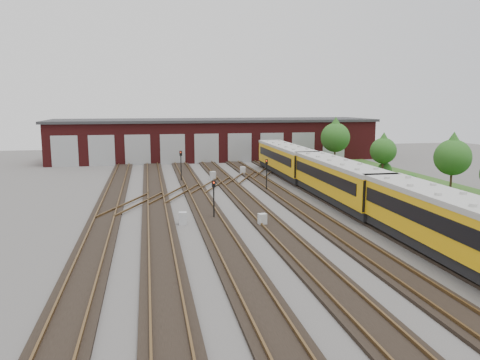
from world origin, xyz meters
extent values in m
plane|color=#423F3D|center=(0.00, 0.00, 0.00)|extent=(120.00, 120.00, 0.00)
cube|color=black|center=(-14.00, 0.00, 0.09)|extent=(2.40, 70.00, 0.18)
cube|color=brown|center=(-14.72, 0.00, 0.26)|extent=(0.10, 70.00, 0.15)
cube|color=brown|center=(-13.28, 0.00, 0.26)|extent=(0.10, 70.00, 0.15)
cube|color=black|center=(-10.00, 0.00, 0.09)|extent=(2.40, 70.00, 0.18)
cube|color=brown|center=(-10.72, 0.00, 0.26)|extent=(0.10, 70.00, 0.15)
cube|color=brown|center=(-9.28, 0.00, 0.26)|extent=(0.10, 70.00, 0.15)
cube|color=black|center=(-6.00, 0.00, 0.09)|extent=(2.40, 70.00, 0.18)
cube|color=brown|center=(-6.72, 0.00, 0.26)|extent=(0.10, 70.00, 0.15)
cube|color=brown|center=(-5.28, 0.00, 0.26)|extent=(0.10, 70.00, 0.15)
cube|color=black|center=(-2.00, 0.00, 0.09)|extent=(2.40, 70.00, 0.18)
cube|color=brown|center=(-2.72, 0.00, 0.26)|extent=(0.10, 70.00, 0.15)
cube|color=brown|center=(-1.28, 0.00, 0.26)|extent=(0.10, 70.00, 0.15)
cube|color=black|center=(2.00, 0.00, 0.09)|extent=(2.40, 70.00, 0.18)
cube|color=brown|center=(1.28, 0.00, 0.26)|extent=(0.10, 70.00, 0.15)
cube|color=brown|center=(2.72, 0.00, 0.26)|extent=(0.10, 70.00, 0.15)
cube|color=black|center=(6.00, 0.00, 0.09)|extent=(2.40, 70.00, 0.18)
cube|color=brown|center=(5.28, 0.00, 0.26)|extent=(0.10, 70.00, 0.15)
cube|color=brown|center=(6.72, 0.00, 0.26)|extent=(0.10, 70.00, 0.15)
cube|color=black|center=(10.00, 0.00, 0.09)|extent=(2.40, 70.00, 0.18)
cube|color=brown|center=(9.28, 0.00, 0.26)|extent=(0.10, 70.00, 0.15)
cube|color=brown|center=(10.72, 0.00, 0.26)|extent=(0.10, 70.00, 0.15)
cube|color=black|center=(14.00, 0.00, 0.09)|extent=(2.40, 70.00, 0.18)
cube|color=brown|center=(13.28, 0.00, 0.26)|extent=(0.10, 70.00, 0.15)
cube|color=brown|center=(14.72, 0.00, 0.26)|extent=(0.10, 70.00, 0.15)
cube|color=brown|center=(-8.00, 10.00, 0.26)|extent=(5.40, 9.62, 0.15)
cube|color=brown|center=(-4.00, 14.00, 0.26)|extent=(5.40, 9.62, 0.15)
cube|color=brown|center=(0.00, 18.00, 0.26)|extent=(5.40, 9.62, 0.15)
cube|color=brown|center=(-12.00, 6.00, 0.26)|extent=(5.40, 9.62, 0.15)
cube|color=brown|center=(4.00, 22.00, 0.26)|extent=(5.40, 9.62, 0.15)
cube|color=#4E1314|center=(0.00, 40.00, 3.00)|extent=(50.00, 12.00, 6.00)
cube|color=#2D2D30|center=(0.00, 40.00, 6.15)|extent=(51.00, 12.50, 0.40)
cube|color=#999C9E|center=(-22.00, 33.98, 2.20)|extent=(3.60, 0.12, 4.40)
cube|color=#999C9E|center=(-17.00, 33.98, 2.20)|extent=(3.60, 0.12, 4.40)
cube|color=#999C9E|center=(-12.00, 33.98, 2.20)|extent=(3.60, 0.12, 4.40)
cube|color=#999C9E|center=(-7.00, 33.98, 2.20)|extent=(3.60, 0.12, 4.40)
cube|color=#999C9E|center=(-2.00, 33.98, 2.20)|extent=(3.60, 0.12, 4.40)
cube|color=#999C9E|center=(3.00, 33.98, 2.20)|extent=(3.60, 0.12, 4.40)
cube|color=#999C9E|center=(8.00, 33.98, 2.20)|extent=(3.60, 0.12, 4.40)
cube|color=#999C9E|center=(13.00, 33.98, 2.20)|extent=(3.60, 0.12, 4.40)
cube|color=#999C9E|center=(18.00, 33.98, 2.20)|extent=(3.60, 0.12, 4.40)
cube|color=#224818|center=(19.00, 10.00, 0.03)|extent=(8.00, 55.00, 0.05)
cube|color=black|center=(6.00, -11.84, 0.66)|extent=(2.81, 16.77, 0.67)
cube|color=yellow|center=(6.00, -11.84, 2.23)|extent=(3.15, 16.77, 2.45)
cube|color=#B3B2AE|center=(6.00, -11.84, 3.62)|extent=(3.26, 16.77, 0.33)
cube|color=black|center=(4.53, -11.82, 2.50)|extent=(0.29, 14.72, 0.95)
cube|color=black|center=(7.47, -11.86, 2.50)|extent=(0.29, 14.72, 0.95)
cube|color=black|center=(6.00, 4.16, 0.66)|extent=(2.81, 16.77, 0.67)
cube|color=yellow|center=(6.00, 4.16, 2.23)|extent=(3.15, 16.77, 2.45)
cube|color=#B3B2AE|center=(6.00, 4.16, 3.62)|extent=(3.26, 16.77, 0.33)
cube|color=black|center=(4.53, 4.18, 2.50)|extent=(0.29, 14.72, 0.95)
cube|color=black|center=(7.47, 4.14, 2.50)|extent=(0.29, 14.72, 0.95)
cube|color=black|center=(6.00, 20.16, 0.66)|extent=(2.81, 16.77, 0.67)
cube|color=yellow|center=(6.00, 20.16, 2.23)|extent=(3.15, 16.77, 2.45)
cube|color=#B3B2AE|center=(6.00, 20.16, 3.62)|extent=(3.26, 16.77, 0.33)
cube|color=black|center=(4.53, 20.18, 2.50)|extent=(0.29, 14.72, 0.95)
cube|color=black|center=(7.47, 20.14, 2.50)|extent=(0.29, 14.72, 0.95)
cylinder|color=black|center=(-5.74, 0.11, 1.26)|extent=(0.11, 0.11, 2.51)
cube|color=black|center=(-5.74, 0.11, 2.78)|extent=(0.27, 0.17, 0.53)
sphere|color=red|center=(-5.74, 0.00, 2.89)|extent=(0.13, 0.13, 0.13)
cylinder|color=black|center=(-6.94, 18.07, 1.50)|extent=(0.11, 0.11, 2.99)
cube|color=black|center=(-6.94, 18.07, 3.27)|extent=(0.32, 0.24, 0.56)
sphere|color=red|center=(-6.94, 17.95, 3.38)|extent=(0.14, 0.14, 0.14)
cylinder|color=black|center=(4.91, 15.65, 1.20)|extent=(0.09, 0.09, 2.40)
cube|color=black|center=(4.91, 15.65, 2.63)|extent=(0.26, 0.19, 0.47)
sphere|color=red|center=(4.91, 15.56, 2.72)|extent=(0.11, 0.11, 0.11)
cylinder|color=black|center=(1.17, 10.73, 1.38)|extent=(0.10, 0.10, 2.76)
cube|color=black|center=(1.17, 10.73, 3.01)|extent=(0.29, 0.23, 0.50)
sphere|color=red|center=(1.17, 10.63, 3.11)|extent=(0.12, 0.12, 0.12)
cube|color=#B3B5B9|center=(-8.22, -1.07, 0.48)|extent=(0.60, 0.51, 0.95)
cube|color=#B3B5B9|center=(-3.24, 18.65, 0.50)|extent=(0.71, 0.63, 1.01)
cube|color=#B3B5B9|center=(-2.58, -2.67, 0.47)|extent=(0.65, 0.58, 0.95)
cube|color=#B3B5B9|center=(1.00, 21.87, 0.51)|extent=(0.63, 0.54, 1.03)
cube|color=#B3B5B9|center=(8.21, 8.35, 0.48)|extent=(0.64, 0.55, 0.97)
cylinder|color=#382619|center=(16.06, 28.80, 1.08)|extent=(0.27, 0.27, 2.16)
sphere|color=#1D4D16|center=(16.06, 28.80, 3.96)|extent=(4.20, 4.20, 4.20)
cone|color=#1D4D16|center=(16.06, 28.80, 5.46)|extent=(3.60, 3.60, 3.00)
cylinder|color=#382619|center=(18.06, 18.38, 0.83)|extent=(0.25, 0.25, 1.66)
sphere|color=#1D4D16|center=(18.06, 18.38, 3.04)|extent=(3.22, 3.22, 3.22)
cone|color=#1D4D16|center=(18.06, 18.38, 4.19)|extent=(2.76, 2.76, 2.30)
cylinder|color=#382619|center=(19.65, 7.13, 0.94)|extent=(0.22, 0.22, 1.88)
sphere|color=#1D4D16|center=(19.65, 7.13, 3.45)|extent=(3.66, 3.66, 3.66)
cone|color=#1D4D16|center=(19.65, 7.13, 4.75)|extent=(3.13, 3.13, 2.61)
sphere|color=#1D4D16|center=(17.98, 11.77, 0.69)|extent=(1.38, 1.38, 1.38)
sphere|color=#1D4D16|center=(16.55, 19.35, 0.57)|extent=(1.14, 1.14, 1.14)
sphere|color=#1D4D16|center=(18.73, 19.01, 0.88)|extent=(1.75, 1.75, 1.75)
camera|label=1|loc=(-10.61, -34.75, 8.87)|focal=35.00mm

